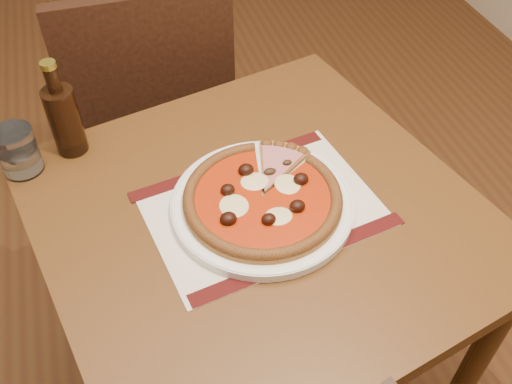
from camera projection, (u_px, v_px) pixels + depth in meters
table at (259, 244)px, 1.16m from camera, size 0.96×0.96×0.75m
chair_far at (151, 108)px, 1.66m from camera, size 0.44×0.44×0.94m
placemat at (262, 208)px, 1.09m from camera, size 0.47×0.37×0.00m
plate at (262, 205)px, 1.08m from camera, size 0.35×0.35×0.02m
pizza at (263, 197)px, 1.07m from camera, size 0.30×0.30×0.04m
ham_slice at (283, 162)px, 1.14m from camera, size 0.13×0.15×0.02m
water_glass at (18, 151)px, 1.13m from camera, size 0.10×0.10×0.10m
bottle at (64, 118)px, 1.15m from camera, size 0.06×0.06×0.21m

